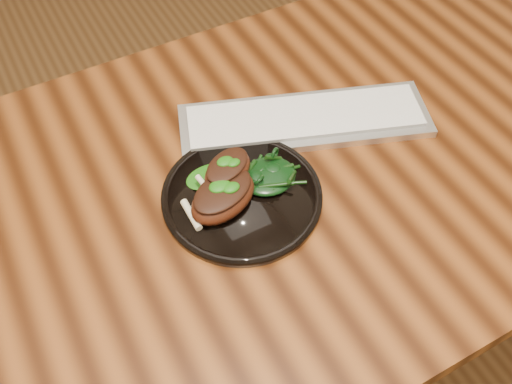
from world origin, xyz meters
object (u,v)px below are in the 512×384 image
(desk, at_px, (224,222))
(greens_heap, at_px, (268,174))
(lamb_chop_front, at_px, (223,196))
(plate, at_px, (242,196))
(keyboard, at_px, (305,120))

(desk, distance_m, greens_heap, 0.14)
(desk, distance_m, lamb_chop_front, 0.13)
(plate, xyz_separation_m, greens_heap, (0.05, 0.00, 0.02))
(plate, height_order, lamb_chop_front, lamb_chop_front)
(plate, distance_m, keyboard, 0.20)
(keyboard, bearing_deg, greens_heap, -143.74)
(desk, bearing_deg, greens_heap, -17.36)
(lamb_chop_front, height_order, greens_heap, lamb_chop_front)
(greens_heap, bearing_deg, plate, -174.81)
(lamb_chop_front, distance_m, greens_heap, 0.09)
(greens_heap, height_order, keyboard, greens_heap)
(plate, height_order, keyboard, keyboard)
(lamb_chop_front, bearing_deg, keyboard, 26.46)
(desk, relative_size, plate, 6.28)
(greens_heap, bearing_deg, keyboard, 36.26)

